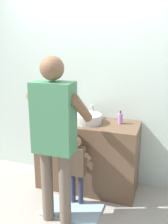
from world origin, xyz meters
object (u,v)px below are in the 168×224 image
object	(u,v)px
child_toddler	(77,165)
soap_bottle	(120,118)
toothbrush_cup	(61,114)
adult_parent	(55,128)

from	to	relation	value
child_toddler	soap_bottle	bearing A→B (deg)	50.64
toothbrush_cup	child_toddler	xyz separation A→B (m)	(0.40, -0.47, -0.44)
toothbrush_cup	adult_parent	xyz separation A→B (m)	(0.29, -0.80, 0.10)
soap_bottle	adult_parent	distance (m)	0.95
child_toddler	adult_parent	bearing A→B (deg)	-108.31
toothbrush_cup	soap_bottle	size ratio (longest dim) A/B	1.25
toothbrush_cup	soap_bottle	bearing A→B (deg)	0.25
soap_bottle	child_toddler	xyz separation A→B (m)	(-0.39, -0.48, -0.45)
soap_bottle	child_toddler	world-z (taller)	soap_bottle
toothbrush_cup	adult_parent	distance (m)	0.86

